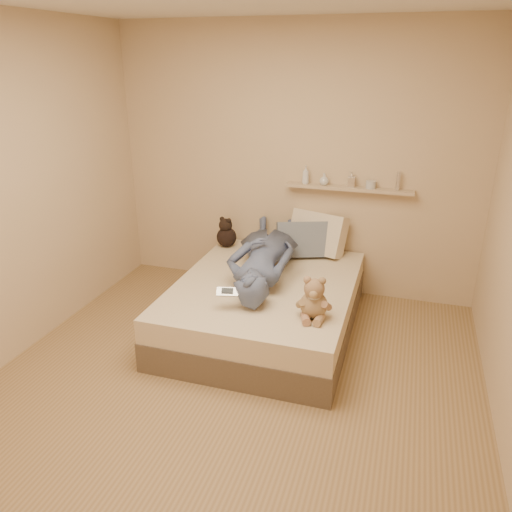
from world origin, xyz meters
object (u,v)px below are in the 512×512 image
(teddy_bear, at_px, (314,301))
(person, at_px, (264,254))
(dark_plush, at_px, (226,234))
(pillow_cream, at_px, (318,233))
(game_console, at_px, (227,292))
(pillow_grey, at_px, (303,240))
(bed, at_px, (265,305))
(wall_shelf, at_px, (349,188))

(teddy_bear, xyz_separation_m, person, (-0.58, 0.67, 0.04))
(dark_plush, xyz_separation_m, person, (0.56, -0.54, 0.05))
(pillow_cream, bearing_deg, game_console, -106.93)
(pillow_cream, relative_size, person, 0.36)
(pillow_grey, bearing_deg, pillow_cream, 50.80)
(person, bearing_deg, teddy_bear, 123.52)
(bed, distance_m, dark_plush, 1.02)
(person, bearing_deg, dark_plush, -51.61)
(pillow_cream, bearing_deg, bed, -109.01)
(teddy_bear, bearing_deg, pillow_grey, 106.08)
(teddy_bear, relative_size, wall_shelf, 0.28)
(game_console, relative_size, pillow_cream, 0.33)
(pillow_grey, bearing_deg, teddy_bear, -73.92)
(teddy_bear, relative_size, person, 0.22)
(game_console, xyz_separation_m, person, (0.07, 0.74, 0.04))
(game_console, xyz_separation_m, pillow_cream, (0.42, 1.39, 0.05))
(dark_plush, distance_m, pillow_cream, 0.92)
(bed, xyz_separation_m, pillow_grey, (0.17, 0.69, 0.40))
(pillow_grey, bearing_deg, game_console, -103.89)
(bed, distance_m, teddy_bear, 0.81)
(game_console, relative_size, wall_shelf, 0.15)
(dark_plush, bearing_deg, pillow_cream, 7.20)
(pillow_cream, relative_size, wall_shelf, 0.46)
(dark_plush, distance_m, pillow_grey, 0.80)
(bed, bearing_deg, wall_shelf, 58.82)
(teddy_bear, xyz_separation_m, pillow_cream, (-0.23, 1.33, 0.06))
(bed, height_order, game_console, game_console)
(dark_plush, distance_m, wall_shelf, 1.30)
(bed, bearing_deg, dark_plush, 131.31)
(bed, distance_m, pillow_grey, 0.81)
(teddy_bear, bearing_deg, pillow_cream, 99.78)
(pillow_grey, bearing_deg, wall_shelf, 30.08)
(pillow_cream, bearing_deg, person, -118.33)
(teddy_bear, bearing_deg, person, 130.94)
(bed, height_order, dark_plush, dark_plush)
(bed, relative_size, teddy_bear, 5.58)
(game_console, xyz_separation_m, teddy_bear, (0.65, 0.06, -0.01))
(teddy_bear, distance_m, pillow_grey, 1.24)
(dark_plush, relative_size, pillow_cream, 0.57)
(wall_shelf, bearing_deg, teddy_bear, -91.39)
(bed, bearing_deg, person, 111.99)
(teddy_bear, height_order, wall_shelf, wall_shelf)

